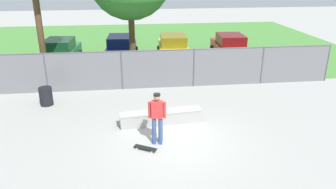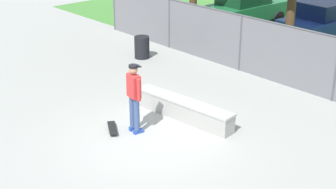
# 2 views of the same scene
# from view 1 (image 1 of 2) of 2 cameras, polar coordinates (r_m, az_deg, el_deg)

# --- Properties ---
(ground_plane) EXTENTS (80.00, 80.00, 0.00)m
(ground_plane) POSITION_cam_1_polar(r_m,az_deg,el_deg) (11.61, 0.89, -7.99)
(ground_plane) COLOR #9E9E99
(grass_strip) EXTENTS (30.04, 20.00, 0.02)m
(grass_strip) POSITION_cam_1_polar(r_m,az_deg,el_deg) (26.46, -3.83, 8.82)
(grass_strip) COLOR #478438
(grass_strip) RESTS_ON ground
(concrete_ledge) EXTENTS (3.21, 0.79, 0.56)m
(concrete_ledge) POSITION_cam_1_polar(r_m,az_deg,el_deg) (12.63, -1.29, -4.01)
(concrete_ledge) COLOR #999993
(concrete_ledge) RESTS_ON ground
(skateboarder) EXTENTS (0.59, 0.34, 1.84)m
(skateboarder) POSITION_cam_1_polar(r_m,az_deg,el_deg) (10.95, -1.91, -3.81)
(skateboarder) COLOR #2647A5
(skateboarder) RESTS_ON ground
(skateboard) EXTENTS (0.79, 0.58, 0.09)m
(skateboard) POSITION_cam_1_polar(r_m,az_deg,el_deg) (11.02, -4.00, -9.32)
(skateboard) COLOR black
(skateboard) RESTS_ON ground
(chainlink_fence) EXTENTS (18.11, 0.07, 1.97)m
(chainlink_fence) POSITION_cam_1_polar(r_m,az_deg,el_deg) (16.24, -1.74, 4.76)
(chainlink_fence) COLOR #4C4C51
(chainlink_fence) RESTS_ON ground
(car_green) EXTENTS (2.21, 4.30, 1.66)m
(car_green) POSITION_cam_1_polar(r_m,az_deg,el_deg) (21.35, -18.35, 7.07)
(car_green) COLOR #1E6638
(car_green) RESTS_ON ground
(car_blue) EXTENTS (2.21, 4.30, 1.66)m
(car_blue) POSITION_cam_1_polar(r_m,az_deg,el_deg) (21.51, -8.18, 8.03)
(car_blue) COLOR #233D9E
(car_blue) RESTS_ON ground
(car_yellow) EXTENTS (2.21, 4.30, 1.66)m
(car_yellow) POSITION_cam_1_polar(r_m,az_deg,el_deg) (21.56, 0.90, 8.27)
(car_yellow) COLOR gold
(car_yellow) RESTS_ON ground
(car_red) EXTENTS (2.21, 4.30, 1.66)m
(car_red) POSITION_cam_1_polar(r_m,az_deg,el_deg) (22.11, 10.78, 8.23)
(car_red) COLOR #B21E1E
(car_red) RESTS_ON ground
(trash_bin) EXTENTS (0.56, 0.56, 0.82)m
(trash_bin) POSITION_cam_1_polar(r_m,az_deg,el_deg) (15.30, -20.61, -0.28)
(trash_bin) COLOR black
(trash_bin) RESTS_ON ground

